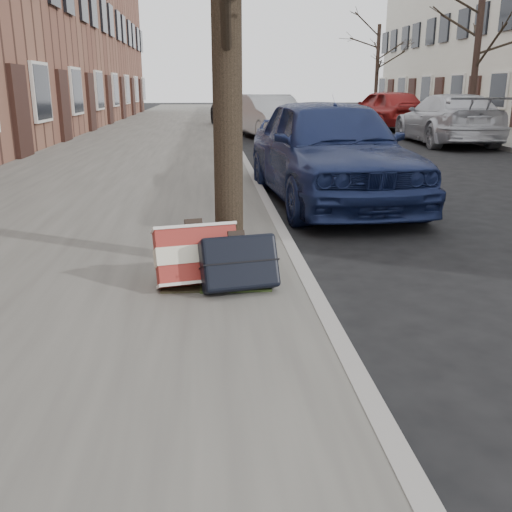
{
  "coord_description": "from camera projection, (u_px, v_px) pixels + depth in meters",
  "views": [
    {
      "loc": [
        -2.04,
        -3.33,
        1.63
      ],
      "look_at": [
        -1.69,
        0.8,
        0.4
      ],
      "focal_mm": 40.0,
      "sensor_mm": 36.0,
      "label": 1
    }
  ],
  "objects": [
    {
      "name": "near_sidewalk",
      "position": [
        155.0,
        139.0,
        17.83
      ],
      "size": [
        5.0,
        70.0,
        0.12
      ],
      "primitive_type": "cube",
      "color": "slate",
      "rests_on": "ground"
    },
    {
      "name": "far_sidewalk",
      "position": [
        508.0,
        137.0,
        18.74
      ],
      "size": [
        4.0,
        70.0,
        0.12
      ],
      "primitive_type": "cube",
      "color": "slate",
      "rests_on": "ground"
    },
    {
      "name": "dirt_patch",
      "position": [
        216.0,
        274.0,
        4.76
      ],
      "size": [
        0.85,
        0.85,
        0.02
      ],
      "primitive_type": "cube",
      "color": "black",
      "rests_on": "near_sidewalk"
    },
    {
      "name": "suitcase_red",
      "position": [
        197.0,
        255.0,
        4.45
      ],
      "size": [
        0.7,
        0.48,
        0.49
      ],
      "primitive_type": "cube",
      "rotation": [
        -0.42,
        0.0,
        0.23
      ],
      "color": "maroon",
      "rests_on": "near_sidewalk"
    },
    {
      "name": "suitcase_navy",
      "position": [
        239.0,
        263.0,
        4.33
      ],
      "size": [
        0.64,
        0.45,
        0.46
      ],
      "primitive_type": "cube",
      "rotation": [
        -0.42,
        0.0,
        0.21
      ],
      "color": "black",
      "rests_on": "near_sidewalk"
    },
    {
      "name": "car_near_front",
      "position": [
        329.0,
        150.0,
        8.19
      ],
      "size": [
        2.11,
        4.6,
        1.53
      ],
      "primitive_type": "imported",
      "rotation": [
        0.0,
        0.0,
        0.07
      ],
      "color": "navy",
      "rests_on": "ground"
    },
    {
      "name": "car_near_mid",
      "position": [
        270.0,
        117.0,
        18.5
      ],
      "size": [
        2.28,
        4.44,
        1.4
      ],
      "primitive_type": "imported",
      "rotation": [
        0.0,
        0.0,
        0.2
      ],
      "color": "#B3B7BB",
      "rests_on": "ground"
    },
    {
      "name": "car_near_back",
      "position": [
        250.0,
        112.0,
        22.92
      ],
      "size": [
        3.34,
        5.25,
        1.35
      ],
      "primitive_type": "imported",
      "rotation": [
        0.0,
        0.0,
        0.24
      ],
      "color": "#36373B",
      "rests_on": "ground"
    },
    {
      "name": "car_far_front",
      "position": [
        447.0,
        119.0,
        16.66
      ],
      "size": [
        2.27,
        5.05,
        1.44
      ],
      "primitive_type": "imported",
      "rotation": [
        0.0,
        0.0,
        3.09
      ],
      "color": "#B4B6BD",
      "rests_on": "ground"
    },
    {
      "name": "car_far_back",
      "position": [
        385.0,
        109.0,
        22.57
      ],
      "size": [
        2.76,
        4.85,
        1.56
      ],
      "primitive_type": "imported",
      "rotation": [
        0.0,
        0.0,
        3.35
      ],
      "color": "maroon",
      "rests_on": "ground"
    },
    {
      "name": "tree_far_b",
      "position": [
        475.0,
        65.0,
        19.59
      ],
      "size": [
        0.23,
        0.23,
        4.45
      ],
      "primitive_type": "cylinder",
      "color": "black",
      "rests_on": "far_sidewalk"
    },
    {
      "name": "tree_far_c",
      "position": [
        377.0,
        71.0,
        30.92
      ],
      "size": [
        0.2,
        0.2,
        4.71
      ],
      "primitive_type": "cylinder",
      "color": "black",
      "rests_on": "far_sidewalk"
    }
  ]
}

